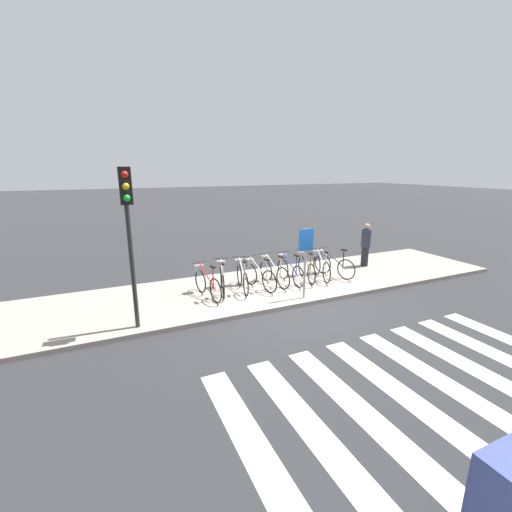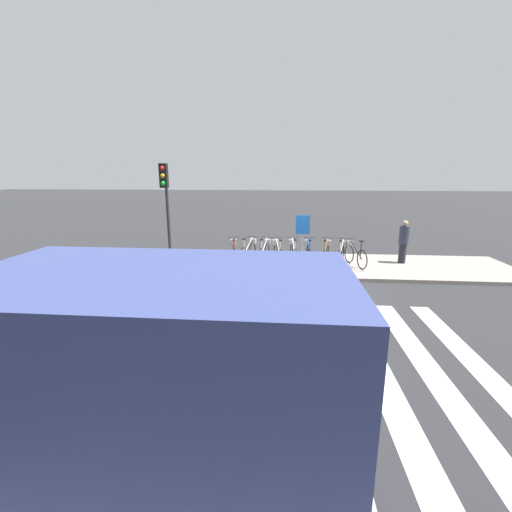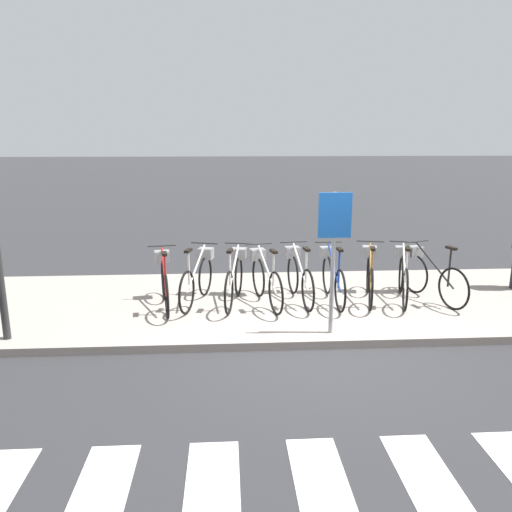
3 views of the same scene
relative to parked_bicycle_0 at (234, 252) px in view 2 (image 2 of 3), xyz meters
The scene contains 16 objects.
ground_plane 2.76m from the parked_bicycle_0, 35.16° to the right, with size 120.00×120.00×0.00m, color #2D2D30.
sidewalk 2.27m from the parked_bicycle_0, ahead, with size 15.57×3.44×0.12m.
road_crosswalk 7.88m from the parked_bicycle_0, 73.70° to the right, with size 6.75×8.00×0.01m.
parked_bicycle_0 is the anchor object (origin of this frame).
parked_bicycle_1 0.56m from the parked_bicycle_0, 17.89° to the left, with size 0.58×1.56×0.99m.
parked_bicycle_2 1.13m from the parked_bicycle_0, ahead, with size 0.48×1.58×0.99m.
parked_bicycle_3 1.61m from the parked_bicycle_0, ahead, with size 0.53×1.57×0.99m.
parked_bicycle_4 2.19m from the parked_bicycle_0, ahead, with size 0.46×1.60×0.99m.
parked_bicycle_5 2.73m from the parked_bicycle_0, ahead, with size 0.46×1.60×0.99m.
parked_bicycle_6 3.37m from the parked_bicycle_0, ahead, with size 0.54×1.57×0.99m.
parked_bicycle_7 3.91m from the parked_bicycle_0, ahead, with size 0.58×1.56×0.99m.
parked_bicycle_8 4.36m from the parked_bicycle_0, ahead, with size 0.64×1.53×0.99m.
truck 9.19m from the parked_bicycle_0, 88.85° to the right, with size 5.11×2.05×2.46m.
pedestrian 6.24m from the parked_bicycle_0, ahead, with size 0.34×0.34×1.58m.
traffic_light 3.18m from the parked_bicycle_0, 146.43° to the right, with size 0.24×0.40×3.54m.
sign_post 2.88m from the parked_bicycle_0, 27.53° to the right, with size 0.44×0.07×1.96m.
Camera 2 is at (-0.31, -10.59, 3.36)m, focal length 24.00 mm.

